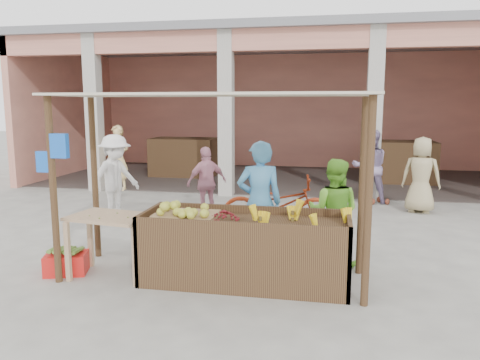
% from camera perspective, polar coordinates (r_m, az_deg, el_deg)
% --- Properties ---
extents(ground, '(60.00, 60.00, 0.00)m').
position_cam_1_polar(ground, '(6.25, -3.99, -11.93)').
color(ground, slate).
rests_on(ground, ground).
extents(market_building, '(14.40, 6.40, 4.20)m').
position_cam_1_polar(market_building, '(14.63, 5.24, 10.92)').
color(market_building, '#E59077').
rests_on(market_building, ground).
extents(fruit_stall, '(2.60, 0.95, 0.80)m').
position_cam_1_polar(fruit_stall, '(6.01, 0.64, -8.73)').
color(fruit_stall, brown).
rests_on(fruit_stall, ground).
extents(stall_awning, '(4.09, 1.35, 2.39)m').
position_cam_1_polar(stall_awning, '(5.89, -4.19, 6.53)').
color(stall_awning, brown).
rests_on(stall_awning, ground).
extents(banana_heap, '(1.22, 0.67, 0.22)m').
position_cam_1_polar(banana_heap, '(5.74, 7.77, -4.36)').
color(banana_heap, gold).
rests_on(banana_heap, fruit_stall).
extents(melon_tray, '(0.79, 0.68, 0.21)m').
position_cam_1_polar(melon_tray, '(6.04, -6.72, -3.81)').
color(melon_tray, '#94724C').
rests_on(melon_tray, fruit_stall).
extents(berry_heap, '(0.40, 0.33, 0.13)m').
position_cam_1_polar(berry_heap, '(5.92, -1.93, -4.33)').
color(berry_heap, maroon).
rests_on(berry_heap, fruit_stall).
extents(side_table, '(1.11, 0.83, 0.82)m').
position_cam_1_polar(side_table, '(6.37, -15.53, -5.39)').
color(side_table, tan).
rests_on(side_table, ground).
extents(papaya_pile, '(0.67, 0.38, 0.19)m').
position_cam_1_polar(papaya_pile, '(6.32, -15.62, -3.33)').
color(papaya_pile, '#4E892D').
rests_on(papaya_pile, side_table).
extents(red_crate, '(0.62, 0.53, 0.28)m').
position_cam_1_polar(red_crate, '(6.79, -20.40, -9.51)').
color(red_crate, red).
rests_on(red_crate, ground).
extents(plantain_bundle, '(0.41, 0.28, 0.08)m').
position_cam_1_polar(plantain_bundle, '(6.74, -20.49, -8.06)').
color(plantain_bundle, '#58812F').
rests_on(plantain_bundle, red_crate).
extents(produce_sacks, '(0.91, 0.68, 0.55)m').
position_cam_1_polar(produce_sacks, '(11.11, 16.27, -1.40)').
color(produce_sacks, maroon).
rests_on(produce_sacks, ground).
extents(vendor_blue, '(0.80, 0.67, 1.87)m').
position_cam_1_polar(vendor_blue, '(6.63, 2.40, -2.25)').
color(vendor_blue, '#468CBE').
rests_on(vendor_blue, ground).
extents(vendor_green, '(0.83, 0.58, 1.59)m').
position_cam_1_polar(vendor_green, '(6.71, 11.34, -3.51)').
color(vendor_green, '#6EBE32').
rests_on(vendor_green, ground).
extents(motorcycle, '(0.92, 2.12, 1.07)m').
position_cam_1_polar(motorcycle, '(8.17, 4.60, -2.94)').
color(motorcycle, maroon).
rests_on(motorcycle, ground).
extents(shopper_a, '(1.02, 1.30, 1.81)m').
position_cam_1_polar(shopper_a, '(9.45, -14.97, 0.71)').
color(shopper_a, white).
rests_on(shopper_a, ground).
extents(shopper_b, '(0.99, 0.94, 1.52)m').
position_cam_1_polar(shopper_b, '(9.32, -4.07, -0.01)').
color(shopper_b, '#BF7B8C').
rests_on(shopper_b, ground).
extents(shopper_c, '(0.96, 0.74, 1.76)m').
position_cam_1_polar(shopper_c, '(10.44, 21.24, 1.05)').
color(shopper_c, tan).
rests_on(shopper_c, ground).
extents(shopper_e, '(0.74, 0.61, 1.79)m').
position_cam_1_polar(shopper_e, '(12.74, -14.63, 2.79)').
color(shopper_e, '#F0CB7F').
rests_on(shopper_e, ground).
extents(shopper_f, '(0.96, 0.63, 1.84)m').
position_cam_1_polar(shopper_f, '(11.08, 15.58, 1.97)').
color(shopper_f, gray).
rests_on(shopper_f, ground).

